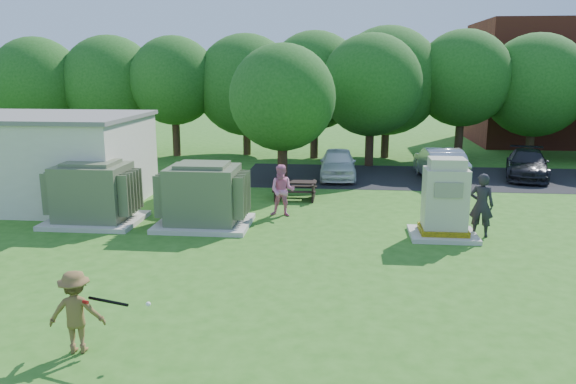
# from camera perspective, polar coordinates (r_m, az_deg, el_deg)

# --- Properties ---
(ground) EXTENTS (120.00, 120.00, 0.00)m
(ground) POSITION_cam_1_polar(r_m,az_deg,el_deg) (13.86, -1.68, -8.88)
(ground) COLOR #2D6619
(ground) RESTS_ON ground
(service_building) EXTENTS (10.00, 5.00, 3.20)m
(service_building) POSITION_cam_1_polar(r_m,az_deg,el_deg) (23.76, -26.65, 2.86)
(service_building) COLOR beige
(service_building) RESTS_ON ground
(service_building_roof) EXTENTS (10.20, 5.20, 0.15)m
(service_building_roof) POSITION_cam_1_polar(r_m,az_deg,el_deg) (23.57, -27.06, 6.88)
(service_building_roof) COLOR slate
(service_building_roof) RESTS_ON service_building
(parking_strip) EXTENTS (20.00, 6.00, 0.01)m
(parking_strip) POSITION_cam_1_polar(r_m,az_deg,el_deg) (27.29, 16.87, 1.37)
(parking_strip) COLOR #232326
(parking_strip) RESTS_ON ground
(transformer_left) EXTENTS (3.00, 2.40, 2.07)m
(transformer_left) POSITION_cam_1_polar(r_m,az_deg,el_deg) (19.56, -19.15, -0.21)
(transformer_left) COLOR beige
(transformer_left) RESTS_ON ground
(transformer_right) EXTENTS (3.00, 2.40, 2.07)m
(transformer_right) POSITION_cam_1_polar(r_m,az_deg,el_deg) (18.32, -8.59, -0.47)
(transformer_right) COLOR beige
(transformer_right) RESTS_ON ground
(generator_cabinet) EXTENTS (1.99, 1.63, 2.43)m
(generator_cabinet) POSITION_cam_1_polar(r_m,az_deg,el_deg) (17.55, 15.63, -1.08)
(generator_cabinet) COLOR beige
(generator_cabinet) RESTS_ON ground
(picnic_table) EXTENTS (1.66, 1.24, 0.71)m
(picnic_table) POSITION_cam_1_polar(r_m,az_deg,el_deg) (21.89, 0.72, 0.41)
(picnic_table) COLOR black
(picnic_table) RESTS_ON ground
(batter) EXTENTS (1.08, 0.73, 1.54)m
(batter) POSITION_cam_1_polar(r_m,az_deg,el_deg) (10.99, -20.72, -11.31)
(batter) COLOR brown
(batter) RESTS_ON ground
(person_by_generator) EXTENTS (0.82, 0.67, 1.95)m
(person_by_generator) POSITION_cam_1_polar(r_m,az_deg,el_deg) (17.98, 19.06, -1.26)
(person_by_generator) COLOR black
(person_by_generator) RESTS_ON ground
(person_at_picnic) EXTENTS (0.92, 0.74, 1.81)m
(person_at_picnic) POSITION_cam_1_polar(r_m,az_deg,el_deg) (19.31, -0.58, 0.14)
(person_at_picnic) COLOR pink
(person_at_picnic) RESTS_ON ground
(car_white) EXTENTS (1.69, 4.06, 1.37)m
(car_white) POSITION_cam_1_polar(r_m,az_deg,el_deg) (26.14, 5.10, 2.91)
(car_white) COLOR white
(car_white) RESTS_ON ground
(car_silver_a) EXTENTS (1.94, 4.63, 1.49)m
(car_silver_a) POSITION_cam_1_polar(r_m,az_deg,el_deg) (26.58, 15.19, 2.80)
(car_silver_a) COLOR #B6B7BB
(car_silver_a) RESTS_ON ground
(car_dark) EXTENTS (2.88, 4.75, 1.29)m
(car_dark) POSITION_cam_1_polar(r_m,az_deg,el_deg) (28.35, 23.13, 2.61)
(car_dark) COLOR black
(car_dark) RESTS_ON ground
(batting_equipment) EXTENTS (1.29, 0.30, 0.15)m
(batting_equipment) POSITION_cam_1_polar(r_m,az_deg,el_deg) (10.62, -17.66, -10.59)
(batting_equipment) COLOR black
(batting_equipment) RESTS_ON ground
(tree_row) EXTENTS (41.30, 13.30, 7.30)m
(tree_row) POSITION_cam_1_polar(r_m,az_deg,el_deg) (31.29, 5.96, 10.88)
(tree_row) COLOR #47301E
(tree_row) RESTS_ON ground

